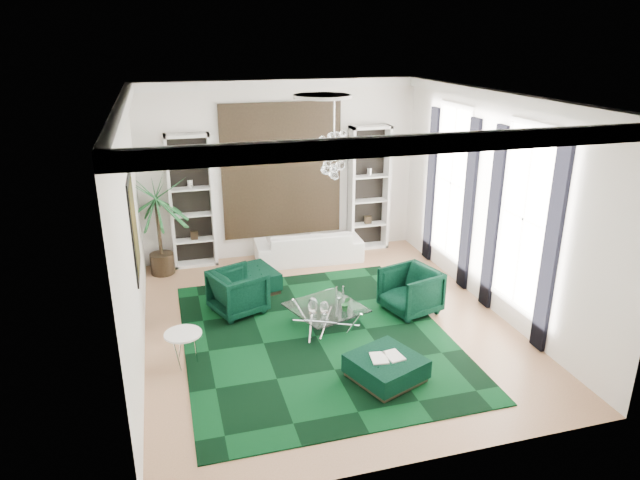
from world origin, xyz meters
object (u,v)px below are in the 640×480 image
object	(u,v)px
armchair_right	(410,291)
ottoman_side	(249,281)
side_table	(184,350)
ottoman_front	(386,369)
palm	(157,213)
armchair_left	(238,292)
coffee_table	(326,317)
sofa	(309,246)

from	to	relation	value
armchair_right	ottoman_side	size ratio (longest dim) A/B	0.93
armchair_right	ottoman_side	xyz separation A→B (m)	(-2.61, 1.61, -0.19)
side_table	armchair_right	bearing A→B (deg)	10.12
ottoman_front	side_table	size ratio (longest dim) A/B	1.64
ottoman_side	palm	size ratio (longest dim) A/B	0.37
armchair_left	side_table	size ratio (longest dim) A/B	1.57
coffee_table	ottoman_side	size ratio (longest dim) A/B	1.15
sofa	armchair_left	size ratio (longest dim) A/B	2.65
armchair_right	palm	bearing A→B (deg)	-140.95
sofa	ottoman_front	world-z (taller)	sofa
armchair_left	coffee_table	xyz separation A→B (m)	(1.33, -0.95, -0.20)
ottoman_front	side_table	bearing A→B (deg)	156.92
armchair_right	palm	xyz separation A→B (m)	(-4.20, 2.97, 0.90)
side_table	palm	distance (m)	3.83
coffee_table	ottoman_side	distance (m)	2.02
armchair_right	coffee_table	xyz separation A→B (m)	(-1.60, -0.14, -0.21)
sofa	coffee_table	xyz separation A→B (m)	(-0.49, -3.00, -0.15)
armchair_left	ottoman_side	bearing A→B (deg)	-43.04
armchair_left	armchair_right	size ratio (longest dim) A/B	0.98
sofa	ottoman_front	distance (m)	4.73
sofa	armchair_right	distance (m)	3.07
side_table	palm	xyz separation A→B (m)	(-0.25, 3.68, 1.04)
ottoman_front	palm	world-z (taller)	palm
palm	armchair_left	bearing A→B (deg)	-59.69
armchair_left	palm	world-z (taller)	palm
armchair_right	ottoman_side	bearing A→B (deg)	-137.21
sofa	ottoman_side	size ratio (longest dim) A/B	2.40
coffee_table	ottoman_front	size ratio (longest dim) A/B	1.21
ottoman_front	palm	bearing A→B (deg)	121.64
armchair_right	ottoman_side	distance (m)	3.07
ottoman_front	side_table	xyz separation A→B (m)	(-2.74, 1.17, 0.08)
coffee_table	palm	distance (m)	4.21
armchair_left	side_table	bearing A→B (deg)	124.80
ottoman_side	ottoman_front	size ratio (longest dim) A/B	1.05
sofa	side_table	distance (m)	4.56
sofa	ottoman_front	xyz separation A→B (m)	(-0.10, -4.73, -0.15)
side_table	coffee_table	bearing A→B (deg)	13.46
side_table	palm	bearing A→B (deg)	93.82
sofa	palm	distance (m)	3.24
armchair_right	coffee_table	world-z (taller)	armchair_right
armchair_right	palm	distance (m)	5.22
coffee_table	ottoman_front	xyz separation A→B (m)	(0.39, -1.73, -0.01)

